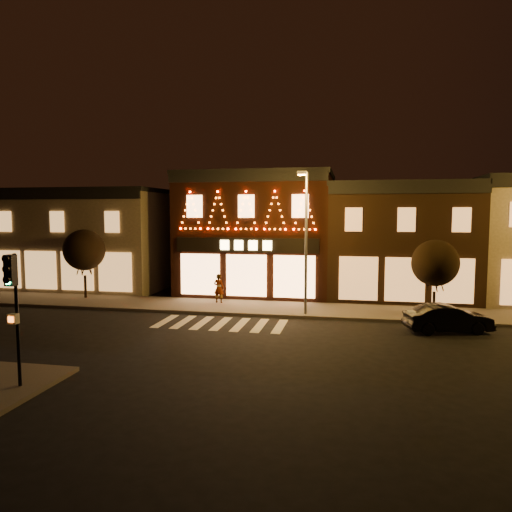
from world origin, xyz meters
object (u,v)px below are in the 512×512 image
(pedestrian, at_px, (219,288))
(traffic_signal_near, at_px, (13,294))
(streetlamp_mid, at_px, (305,232))
(dark_sedan, at_px, (448,319))

(pedestrian, bearing_deg, traffic_signal_near, 88.40)
(traffic_signal_near, distance_m, pedestrian, 15.30)
(streetlamp_mid, bearing_deg, pedestrian, 152.37)
(streetlamp_mid, height_order, pedestrian, streetlamp_mid)
(streetlamp_mid, bearing_deg, dark_sedan, -19.54)
(pedestrian, bearing_deg, dark_sedan, 167.83)
(streetlamp_mid, xyz_separation_m, pedestrian, (-5.46, 2.42, -3.57))
(dark_sedan, bearing_deg, traffic_signal_near, 111.56)
(traffic_signal_near, bearing_deg, pedestrian, 82.25)
(traffic_signal_near, relative_size, dark_sedan, 1.06)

